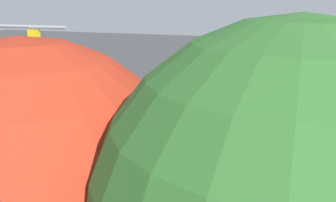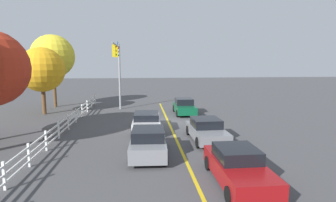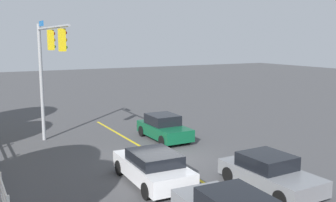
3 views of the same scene
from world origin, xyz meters
name	(u,v)px [view 1 (image 1 of 3)]	position (x,y,z in m)	size (l,w,h in m)	color
ground_plane	(126,155)	(0.00, 0.00, 0.00)	(120.00, 120.00, 0.00)	#444447
lane_center_stripe	(206,166)	(-4.00, 0.00, 0.00)	(28.00, 0.16, 0.01)	gold
car_0	(296,184)	(-7.86, 1.86, 0.72)	(4.27, 2.06, 1.49)	slate
car_2	(85,123)	(3.34, -1.85, 0.70)	(3.99, 1.85, 1.47)	#0C4C2D
car_3	(164,165)	(-2.63, 1.83, 0.67)	(4.42, 2.11, 1.35)	silver
car_4	(244,142)	(-5.41, -1.88, 0.66)	(4.25, 2.09, 1.37)	slate
tree_2	(34,198)	(-4.07, 11.41, 4.51)	(4.71, 4.71, 6.88)	brown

